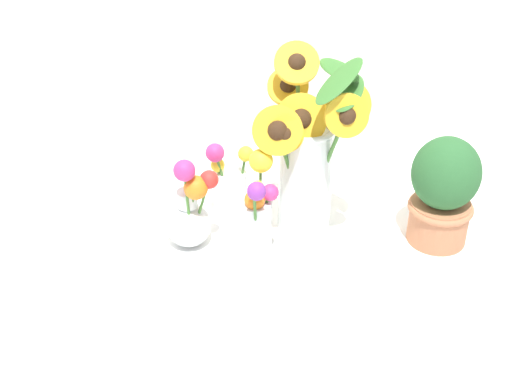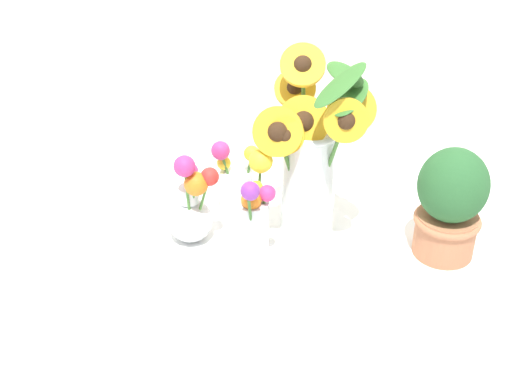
{
  "view_description": "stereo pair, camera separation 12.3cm",
  "coord_description": "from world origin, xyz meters",
  "px_view_note": "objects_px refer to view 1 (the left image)",
  "views": [
    {
      "loc": [
        -0.08,
        -0.96,
        0.8
      ],
      "look_at": [
        0.01,
        0.08,
        0.14
      ],
      "focal_mm": 50.0,
      "sensor_mm": 36.0,
      "label": 1
    },
    {
      "loc": [
        0.04,
        -0.96,
        0.8
      ],
      "look_at": [
        0.01,
        0.08,
        0.14
      ],
      "focal_mm": 50.0,
      "sensor_mm": 36.0,
      "label": 2
    }
  ],
  "objects_px": {
    "serving_tray": "(256,250)",
    "vase_bulb_right": "(190,213)",
    "mason_jar_sunflowers": "(307,158)",
    "potted_plant": "(443,190)",
    "vase_small_center": "(258,216)",
    "vase_small_back": "(230,189)"
  },
  "relations": [
    {
      "from": "serving_tray",
      "to": "mason_jar_sunflowers",
      "type": "bearing_deg",
      "value": 21.53
    },
    {
      "from": "vase_bulb_right",
      "to": "potted_plant",
      "type": "relative_size",
      "value": 0.88
    },
    {
      "from": "mason_jar_sunflowers",
      "to": "potted_plant",
      "type": "height_order",
      "value": "mason_jar_sunflowers"
    },
    {
      "from": "serving_tray",
      "to": "potted_plant",
      "type": "height_order",
      "value": "potted_plant"
    },
    {
      "from": "potted_plant",
      "to": "mason_jar_sunflowers",
      "type": "bearing_deg",
      "value": 175.85
    },
    {
      "from": "vase_small_back",
      "to": "vase_bulb_right",
      "type": "bearing_deg",
      "value": -134.1
    },
    {
      "from": "potted_plant",
      "to": "vase_small_back",
      "type": "bearing_deg",
      "value": 169.31
    },
    {
      "from": "serving_tray",
      "to": "mason_jar_sunflowers",
      "type": "relative_size",
      "value": 1.13
    },
    {
      "from": "mason_jar_sunflowers",
      "to": "vase_bulb_right",
      "type": "bearing_deg",
      "value": -173.89
    },
    {
      "from": "vase_bulb_right",
      "to": "vase_small_back",
      "type": "height_order",
      "value": "vase_bulb_right"
    },
    {
      "from": "serving_tray",
      "to": "mason_jar_sunflowers",
      "type": "height_order",
      "value": "mason_jar_sunflowers"
    },
    {
      "from": "serving_tray",
      "to": "vase_small_center",
      "type": "height_order",
      "value": "vase_small_center"
    },
    {
      "from": "mason_jar_sunflowers",
      "to": "potted_plant",
      "type": "distance_m",
      "value": 0.26
    },
    {
      "from": "vase_small_center",
      "to": "vase_small_back",
      "type": "bearing_deg",
      "value": 108.22
    },
    {
      "from": "serving_tray",
      "to": "vase_small_center",
      "type": "distance_m",
      "value": 0.11
    },
    {
      "from": "mason_jar_sunflowers",
      "to": "potted_plant",
      "type": "xyz_separation_m",
      "value": [
        0.25,
        -0.02,
        -0.07
      ]
    },
    {
      "from": "serving_tray",
      "to": "vase_small_center",
      "type": "relative_size",
      "value": 2.0
    },
    {
      "from": "serving_tray",
      "to": "vase_bulb_right",
      "type": "xyz_separation_m",
      "value": [
        -0.12,
        0.01,
        0.08
      ]
    },
    {
      "from": "mason_jar_sunflowers",
      "to": "vase_small_back",
      "type": "relative_size",
      "value": 2.11
    },
    {
      "from": "vase_small_center",
      "to": "vase_small_back",
      "type": "xyz_separation_m",
      "value": [
        -0.04,
        0.13,
        -0.02
      ]
    },
    {
      "from": "vase_bulb_right",
      "to": "vase_small_back",
      "type": "bearing_deg",
      "value": 45.9
    },
    {
      "from": "mason_jar_sunflowers",
      "to": "vase_small_center",
      "type": "distance_m",
      "value": 0.14
    }
  ]
}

